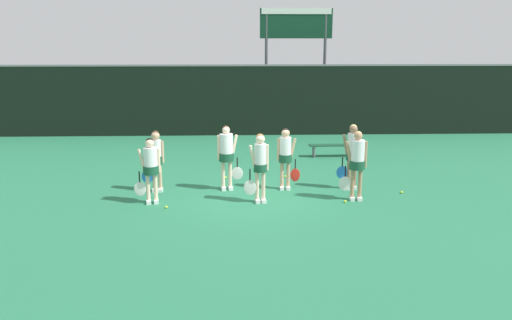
# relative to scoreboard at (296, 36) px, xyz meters

# --- Properties ---
(ground_plane) EXTENTS (140.00, 140.00, 0.00)m
(ground_plane) POSITION_rel_scoreboard_xyz_m (-2.25, -10.86, -4.31)
(ground_plane) COLOR #26724C
(fence_windscreen) EXTENTS (60.00, 0.08, 3.10)m
(fence_windscreen) POSITION_rel_scoreboard_xyz_m (-2.25, -1.70, -2.75)
(fence_windscreen) COLOR black
(fence_windscreen) RESTS_ON ground_plane
(scoreboard) EXTENTS (3.33, 0.15, 5.56)m
(scoreboard) POSITION_rel_scoreboard_xyz_m (0.00, 0.00, 0.00)
(scoreboard) COLOR #515156
(scoreboard) RESTS_ON ground_plane
(bench_courtside) EXTENTS (1.89, 0.41, 0.44)m
(bench_courtside) POSITION_rel_scoreboard_xyz_m (0.76, -6.21, -3.93)
(bench_courtside) COLOR #19472D
(bench_courtside) RESTS_ON ground_plane
(player_0) EXTENTS (0.67, 0.39, 1.67)m
(player_0) POSITION_rel_scoreboard_xyz_m (-4.92, -11.40, -3.31)
(player_0) COLOR beige
(player_0) RESTS_ON ground_plane
(player_1) EXTENTS (0.63, 0.34, 1.77)m
(player_1) POSITION_rel_scoreboard_xyz_m (-2.18, -11.44, -3.26)
(player_1) COLOR beige
(player_1) RESTS_ON ground_plane
(player_2) EXTENTS (0.70, 0.40, 1.80)m
(player_2) POSITION_rel_scoreboard_xyz_m (0.30, -11.34, -3.23)
(player_2) COLOR tan
(player_2) RESTS_ON ground_plane
(player_3) EXTENTS (0.63, 0.33, 1.68)m
(player_3) POSITION_rel_scoreboard_xyz_m (-4.95, -10.34, -3.32)
(player_3) COLOR tan
(player_3) RESTS_ON ground_plane
(player_4) EXTENTS (0.70, 0.41, 1.79)m
(player_4) POSITION_rel_scoreboard_xyz_m (-3.04, -10.26, -3.24)
(player_4) COLOR beige
(player_4) RESTS_ON ground_plane
(player_5) EXTENTS (0.64, 0.37, 1.71)m
(player_5) POSITION_rel_scoreboard_xyz_m (-1.43, -10.29, -3.29)
(player_5) COLOR tan
(player_5) RESTS_ON ground_plane
(player_6) EXTENTS (0.65, 0.34, 1.82)m
(player_6) POSITION_rel_scoreboard_xyz_m (0.41, -10.32, -3.23)
(player_6) COLOR #8C664C
(player_6) RESTS_ON ground_plane
(tennis_ball_0) EXTENTS (0.07, 0.07, 0.07)m
(tennis_ball_0) POSITION_rel_scoreboard_xyz_m (-3.11, -9.11, -4.27)
(tennis_ball_0) COLOR #CCE033
(tennis_ball_0) RESTS_ON ground_plane
(tennis_ball_1) EXTENTS (0.07, 0.07, 0.07)m
(tennis_ball_1) POSITION_rel_scoreboard_xyz_m (1.69, -10.82, -4.27)
(tennis_ball_1) COLOR #CCE033
(tennis_ball_1) RESTS_ON ground_plane
(tennis_ball_2) EXTENTS (0.07, 0.07, 0.07)m
(tennis_ball_2) POSITION_rel_scoreboard_xyz_m (-2.01, -10.21, -4.27)
(tennis_ball_2) COLOR #CCE033
(tennis_ball_2) RESTS_ON ground_plane
(tennis_ball_3) EXTENTS (0.07, 0.07, 0.07)m
(tennis_ball_3) POSITION_rel_scoreboard_xyz_m (-4.50, -11.85, -4.28)
(tennis_ball_3) COLOR #CCE033
(tennis_ball_3) RESTS_ON ground_plane
(tennis_ball_4) EXTENTS (0.07, 0.07, 0.07)m
(tennis_ball_4) POSITION_rel_scoreboard_xyz_m (-0.01, -11.58, -4.27)
(tennis_ball_4) COLOR #CCE033
(tennis_ball_4) RESTS_ON ground_plane
(tennis_ball_5) EXTENTS (0.06, 0.06, 0.06)m
(tennis_ball_5) POSITION_rel_scoreboard_xyz_m (-1.30, -9.03, -4.28)
(tennis_ball_5) COLOR #CCE033
(tennis_ball_5) RESTS_ON ground_plane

